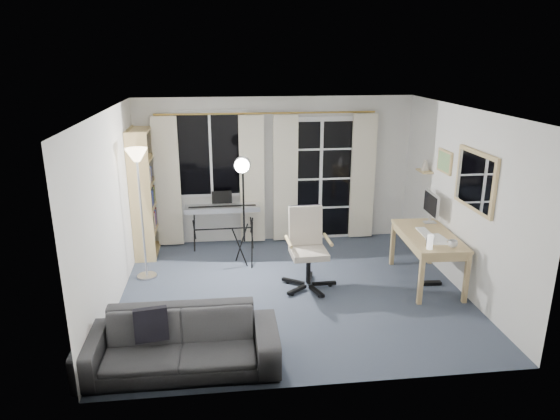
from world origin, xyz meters
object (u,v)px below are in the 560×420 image
object	(u,v)px
desk	(428,240)
monitor	(431,205)
torchiere_lamp	(138,175)
mug	(453,243)
keyboard_piano	(222,209)
bookshelf	(142,195)
office_chair	(307,240)
sofa	(179,334)
studio_light	(243,178)

from	to	relation	value
desk	monitor	size ratio (longest dim) A/B	2.65
torchiere_lamp	mug	bearing A→B (deg)	-15.68
keyboard_piano	bookshelf	bearing A→B (deg)	-178.80
office_chair	sofa	size ratio (longest dim) A/B	0.55
desk	mug	bearing A→B (deg)	-75.85
studio_light	office_chair	size ratio (longest dim) A/B	1.56
sofa	keyboard_piano	bearing A→B (deg)	82.40
keyboard_piano	studio_light	bearing A→B (deg)	-70.24
mug	sofa	distance (m)	3.54
sofa	office_chair	bearing A→B (deg)	48.42
keyboard_piano	desk	xyz separation A→B (m)	(2.77, -1.63, -0.04)
sofa	bookshelf	bearing A→B (deg)	104.00
sofa	desk	bearing A→B (deg)	27.08
keyboard_piano	mug	distance (m)	3.58
office_chair	bookshelf	bearing A→B (deg)	146.17
bookshelf	mug	distance (m)	4.61
office_chair	studio_light	bearing A→B (deg)	137.52
bookshelf	office_chair	xyz separation A→B (m)	(2.35, -1.45, -0.30)
torchiere_lamp	keyboard_piano	distance (m)	1.71
bookshelf	office_chair	distance (m)	2.78
studio_light	monitor	size ratio (longest dim) A/B	3.32
monitor	keyboard_piano	bearing A→B (deg)	161.20
torchiere_lamp	sofa	xyz separation A→B (m)	(0.64, -2.23, -1.11)
bookshelf	torchiere_lamp	world-z (taller)	bookshelf
bookshelf	monitor	world-z (taller)	bookshelf
monitor	mug	world-z (taller)	monitor
keyboard_piano	sofa	distance (m)	3.29
office_chair	monitor	size ratio (longest dim) A/B	2.13
bookshelf	studio_light	world-z (taller)	bookshelf
desk	keyboard_piano	bearing A→B (deg)	152.42
bookshelf	mug	bearing A→B (deg)	-27.49
bookshelf	keyboard_piano	xyz separation A→B (m)	(1.23, 0.05, -0.28)
mug	keyboard_piano	bearing A→B (deg)	143.48
studio_light	mug	xyz separation A→B (m)	(2.57, -1.33, -0.60)
keyboard_piano	desk	bearing A→B (deg)	-31.37
monitor	sofa	bearing A→B (deg)	-146.14
bookshelf	keyboard_piano	world-z (taller)	bookshelf
desk	torchiere_lamp	bearing A→B (deg)	173.80
desk	mug	distance (m)	0.53
torchiere_lamp	office_chair	bearing A→B (deg)	-12.25
office_chair	keyboard_piano	bearing A→B (deg)	124.66
keyboard_piano	torchiere_lamp	bearing A→B (deg)	-138.35
bookshelf	sofa	xyz separation A→B (m)	(0.76, -3.20, -0.56)
torchiere_lamp	studio_light	world-z (taller)	torchiere_lamp
torchiere_lamp	office_chair	xyz separation A→B (m)	(2.22, -0.48, -0.85)
keyboard_piano	monitor	bearing A→B (deg)	-22.59
bookshelf	office_chair	bearing A→B (deg)	-32.24
sofa	monitor	bearing A→B (deg)	31.59
bookshelf	monitor	size ratio (longest dim) A/B	3.88
bookshelf	monitor	xyz separation A→B (m)	(4.20, -1.13, 0.04)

